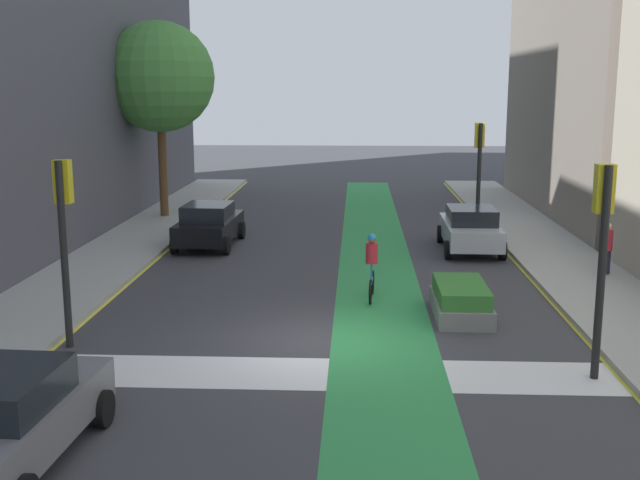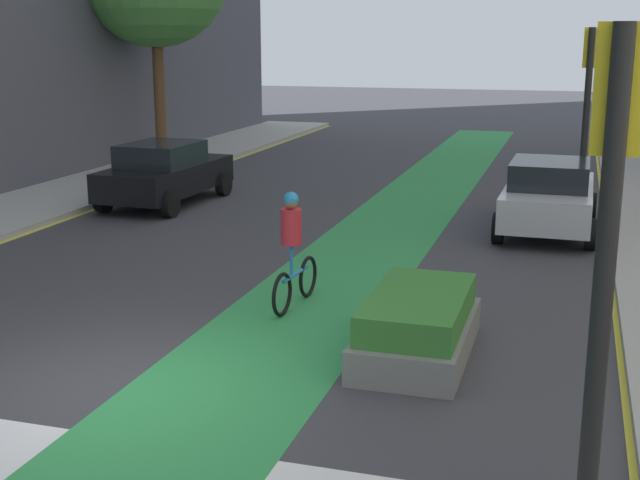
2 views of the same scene
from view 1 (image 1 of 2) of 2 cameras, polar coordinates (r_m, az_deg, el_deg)
name	(u,v)px [view 1 (image 1 of 2)]	position (r m, az deg, el deg)	size (l,w,h in m)	color
ground_plane	(324,342)	(17.84, 0.30, -7.48)	(120.00, 120.00, 0.00)	#38383D
bike_lane_paint	(384,343)	(17.83, 4.72, -7.51)	(2.40, 60.00, 0.01)	#2D8C47
crosswalk_band	(320,374)	(15.95, -0.01, -9.77)	(12.00, 1.80, 0.01)	silver
sidewalk_left	(1,334)	(19.60, -22.32, -6.38)	(3.00, 60.00, 0.15)	#9E9E99
curb_stripe_left	(65,338)	(19.04, -18.18, -6.82)	(0.16, 60.00, 0.01)	yellow
curb_stripe_right	(591,346)	(18.59, 19.28, -7.33)	(0.16, 60.00, 0.01)	yellow
traffic_signal_near_right	(603,230)	(15.99, 20.01, 0.69)	(0.35, 0.52, 4.25)	black
traffic_signal_near_left	(64,217)	(17.82, -18.27, 1.61)	(0.35, 0.52, 4.16)	black
traffic_signal_far_right	(479,157)	(30.63, 11.58, 5.97)	(0.35, 0.52, 4.35)	black
car_black_left_far	(209,224)	(28.45, -8.14, 1.14)	(2.14, 4.26, 1.57)	black
car_silver_right_far	(470,229)	(27.85, 10.97, 0.83)	(2.07, 4.22, 1.57)	#B2B7BF
car_grey_left_near	(6,417)	(12.95, -22.00, -11.94)	(2.18, 4.28, 1.57)	slate
cyclist_in_lane	(372,265)	(21.04, 3.81, -1.85)	(0.32, 1.73, 1.86)	black
pedestrian_sidewalk_right_a	(606,248)	(24.94, 20.26, -0.55)	(0.34, 0.34, 1.56)	#262638
street_tree_near	(159,77)	(34.37, -11.69, 11.60)	(4.69, 4.69, 8.31)	brown
median_planter	(461,301)	(19.97, 10.29, -4.40)	(1.36, 2.68, 0.85)	slate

